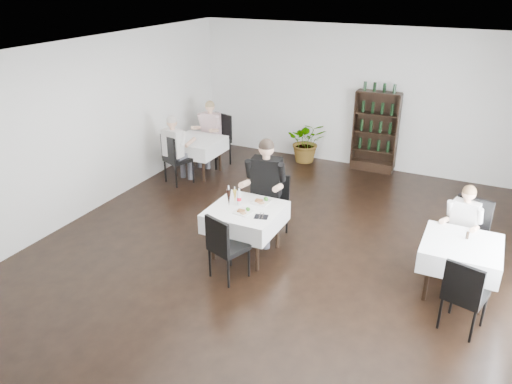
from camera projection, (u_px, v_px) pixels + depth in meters
room_shell at (264, 165)px, 6.98m from camera, size 9.00×9.00×9.00m
wine_shelf at (375, 133)px, 10.55m from camera, size 0.90×0.28×1.75m
main_table at (246, 217)px, 7.45m from camera, size 1.03×1.03×0.77m
left_table at (197, 146)px, 10.46m from camera, size 0.98×0.98×0.77m
right_table at (461, 253)px, 6.51m from camera, size 0.98×0.98×0.77m
potted_tree at (307, 141)px, 11.20m from camera, size 1.06×0.99×0.95m
main_chair_far at (273, 202)px, 8.03m from camera, size 0.49×0.50×1.02m
main_chair_near at (224, 244)px, 6.84m from camera, size 0.57×0.57×0.98m
left_chair_far at (219, 136)px, 11.00m from camera, size 0.64×0.64×1.12m
left_chair_near at (174, 156)px, 9.98m from camera, size 0.62×0.62×1.03m
right_chair_far at (468, 231)px, 7.05m from camera, size 0.61×0.61×1.09m
right_chair_near at (464, 292)px, 5.83m from camera, size 0.55×0.55×0.98m
diner_main at (265, 183)px, 7.77m from camera, size 0.67×0.69×1.66m
diner_left_far at (209, 128)px, 10.90m from camera, size 0.53×0.53×1.43m
diner_left_near at (176, 144)px, 9.91m from camera, size 0.57×0.58×1.43m
diner_right_far at (462, 222)px, 7.02m from camera, size 0.53×0.56×1.30m
plate_far at (262, 201)px, 7.57m from camera, size 0.28×0.28×0.08m
plate_near at (244, 211)px, 7.25m from camera, size 0.28×0.28×0.08m
pilsner_dark at (229, 198)px, 7.40m from camera, size 0.08×0.08×0.34m
pilsner_lager at (235, 196)px, 7.52m from camera, size 0.06×0.06×0.26m
coke_bottle at (239, 198)px, 7.47m from camera, size 0.07×0.07×0.26m
napkin_cutlery at (261, 217)px, 7.12m from camera, size 0.22×0.21×0.02m
pepper_mill at (467, 235)px, 6.53m from camera, size 0.05×0.05×0.10m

